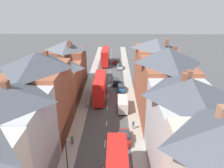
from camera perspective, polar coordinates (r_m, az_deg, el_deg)
pavement_left at (r=53.29m, az=-6.38°, el=-2.10°), size 2.20×104.00×0.14m
pavement_right at (r=53.00m, az=4.64°, el=-2.17°), size 2.20×104.00×0.14m
centre_line_dashes at (r=51.10m, az=-0.95°, el=-3.11°), size 0.14×97.80×0.01m
terrace_row_left at (r=33.12m, az=-20.10°, el=-7.05°), size 8.00×58.45×13.93m
terrace_row_right at (r=31.10m, az=17.10°, el=-8.02°), size 8.00×51.98×14.01m
double_decker_bus_mid_street at (r=48.81m, az=-3.14°, el=-0.77°), size 2.74×10.80×5.30m
double_decker_bus_far_approaching at (r=74.98m, az=-1.77°, el=7.26°), size 2.74×10.80×5.30m
car_near_blue at (r=35.58m, az=3.34°, el=-13.65°), size 1.90×4.06×1.68m
car_near_silver at (r=53.48m, az=2.46°, el=-1.03°), size 1.90×3.96×1.60m
car_parked_left_a at (r=61.91m, az=-3.51°, el=2.20°), size 1.90×3.84×1.70m
car_parked_right_a at (r=57.44m, az=1.05°, el=0.62°), size 1.90×4.26×1.60m
car_mid_white at (r=76.44m, az=1.00°, el=5.99°), size 1.90×3.83×1.61m
car_far_grey at (r=70.33m, az=2.08°, el=4.60°), size 1.90×3.89×1.65m
delivery_van at (r=44.45m, az=2.80°, el=-5.20°), size 2.20×5.20×2.41m
pedestrian_mid_left at (r=35.22m, az=-10.36°, el=-14.05°), size 0.36×0.22×1.61m
pedestrian_mid_right at (r=38.41m, az=5.59°, el=-10.47°), size 0.36×0.22×1.61m
pedestrian_far_left at (r=45.30m, az=-6.68°, el=-5.22°), size 0.36×0.22×1.61m
street_lamp at (r=28.46m, az=-11.63°, el=-18.47°), size 0.20×1.12×5.50m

